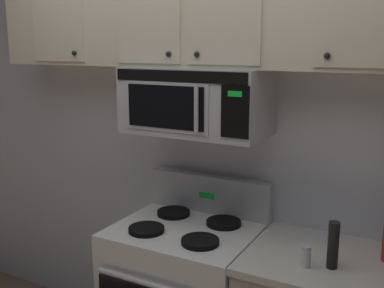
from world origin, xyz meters
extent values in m
cube|color=silver|center=(0.00, 0.79, 1.35)|extent=(5.20, 0.10, 2.70)
cylinder|color=#B7BABF|center=(0.00, 0.06, 0.74)|extent=(0.61, 0.03, 0.03)
cube|color=#B7BABF|center=(0.00, 0.70, 1.01)|extent=(0.76, 0.07, 0.22)
cube|color=#19D83F|center=(0.00, 0.67, 1.01)|extent=(0.10, 0.00, 0.04)
cylinder|color=black|center=(-0.16, 0.28, 0.91)|extent=(0.19, 0.19, 0.02)
cylinder|color=black|center=(0.16, 0.28, 0.91)|extent=(0.19, 0.19, 0.02)
cylinder|color=black|center=(-0.16, 0.56, 0.91)|extent=(0.19, 0.19, 0.02)
cylinder|color=black|center=(0.16, 0.56, 0.91)|extent=(0.19, 0.19, 0.02)
cube|color=#B7BABF|center=(0.00, 0.54, 1.57)|extent=(0.76, 0.39, 0.35)
cube|color=black|center=(0.00, 0.35, 1.72)|extent=(0.73, 0.01, 0.06)
cube|color=#B7BABF|center=(-0.07, 0.35, 1.56)|extent=(0.49, 0.01, 0.25)
cube|color=black|center=(-0.08, 0.34, 1.56)|extent=(0.44, 0.01, 0.22)
cube|color=black|center=(0.30, 0.35, 1.56)|extent=(0.14, 0.01, 0.25)
cube|color=#19D83F|center=(0.30, 0.34, 1.65)|extent=(0.07, 0.00, 0.03)
cylinder|color=#B7BABF|center=(0.11, 0.32, 1.56)|extent=(0.02, 0.02, 0.23)
cube|color=beige|center=(0.00, 0.57, 2.02)|extent=(2.50, 0.33, 0.55)
cube|color=beige|center=(-0.83, 0.40, 2.02)|extent=(0.38, 0.01, 0.51)
sphere|color=black|center=(-0.70, 0.39, 1.82)|extent=(0.03, 0.03, 0.03)
cube|color=beige|center=(-0.21, 0.40, 2.02)|extent=(0.38, 0.01, 0.51)
sphere|color=black|center=(-0.08, 0.39, 1.82)|extent=(0.03, 0.03, 0.03)
cube|color=beige|center=(0.21, 0.40, 2.02)|extent=(0.38, 0.01, 0.51)
sphere|color=black|center=(0.08, 0.39, 1.82)|extent=(0.03, 0.03, 0.03)
cube|color=beige|center=(0.83, 0.40, 2.02)|extent=(0.38, 0.01, 0.51)
sphere|color=black|center=(0.70, 0.39, 1.82)|extent=(0.03, 0.03, 0.03)
cube|color=beige|center=(0.84, 0.43, 0.88)|extent=(0.93, 0.65, 0.03)
cylinder|color=white|center=(0.68, 0.29, 0.94)|extent=(0.05, 0.05, 0.08)
cylinder|color=#B7BABF|center=(0.68, 0.29, 0.99)|extent=(0.04, 0.04, 0.02)
cylinder|color=black|center=(0.79, 0.34, 1.01)|extent=(0.05, 0.05, 0.21)
camera|label=1|loc=(1.14, -1.60, 1.86)|focal=43.01mm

